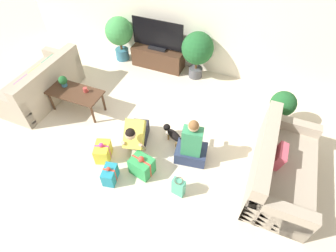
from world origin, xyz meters
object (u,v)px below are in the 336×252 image
person_sitting (192,146)px  potted_plant_back_right (197,50)px  person_kneeling (136,134)px  gift_box_b (103,151)px  sofa_left (42,85)px  dog (172,134)px  potted_plant_corner_right (282,106)px  coffee_table (75,94)px  gift_box_a (142,166)px  tv (158,37)px  mug (85,90)px  tv_console (158,58)px  gift_box_c (110,175)px  gift_bag_a (178,187)px  tabletop_plant (63,81)px  potted_plant_back_left (119,33)px  sofa_right (279,169)px

person_sitting → potted_plant_back_right: bearing=-82.7°
potted_plant_back_right → person_kneeling: size_ratio=1.32×
potted_plant_back_right → gift_box_b: bearing=-104.5°
sofa_left → dog: size_ratio=3.78×
potted_plant_corner_right → gift_box_b: potted_plant_corner_right is taller
sofa_left → person_sitting: bearing=83.9°
coffee_table → gift_box_a: (1.85, -0.85, -0.25)m
potted_plant_corner_right → dog: size_ratio=1.69×
tv → mug: 2.07m
tv_console → gift_box_c: 3.27m
potted_plant_corner_right → gift_box_b: bearing=-144.3°
sofa_left → potted_plant_corner_right: sofa_left is taller
potted_plant_back_right → dog: potted_plant_back_right is taller
gift_box_a → gift_bag_a: size_ratio=1.11×
person_sitting → gift_box_b: bearing=12.0°
potted_plant_corner_right → potted_plant_back_right: 2.13m
gift_box_c → mug: 1.81m
potted_plant_back_right → mug: bearing=-130.4°
person_kneeling → tabletop_plant: person_kneeling is taller
potted_plant_back_left → tabletop_plant: bearing=-95.3°
sofa_left → person_kneeling: 2.48m
gift_box_c → gift_box_a: bearing=39.5°
coffee_table → gift_box_c: size_ratio=3.22×
potted_plant_corner_right → person_sitting: (-1.24, -1.36, -0.17)m
tv_console → tv: (0.00, 0.00, 0.54)m
gift_box_a → potted_plant_back_left: bearing=124.4°
sofa_left → gift_bag_a: (3.45, -1.06, -0.13)m
tv → potted_plant_corner_right: bearing=-18.6°
potted_plant_corner_right → mug: 3.66m
potted_plant_back_left → gift_box_a: bearing=-55.6°
sofa_right → potted_plant_back_left: 4.55m
potted_plant_back_left → gift_bag_a: 4.00m
sofa_right → coffee_table: bearing=87.4°
person_kneeling → dog: 0.65m
sofa_right → mug: size_ratio=14.80×
person_kneeling → gift_bag_a: bearing=-45.2°
coffee_table → dog: bearing=-1.1°
potted_plant_back_right → gift_bag_a: bearing=-76.6°
mug → gift_bag_a: bearing=-24.9°
person_kneeling → tabletop_plant: size_ratio=3.65×
sofa_left → potted_plant_back_right: size_ratio=1.65×
tv_console → dog: tv_console is taller
potted_plant_back_left → potted_plant_back_right: bearing=0.0°
gift_box_b → person_sitting: bearing=21.1°
sofa_left → potted_plant_corner_right: bearing=102.1°
person_kneeling → gift_bag_a: (1.01, -0.60, -0.15)m
coffee_table → potted_plant_back_right: bearing=47.3°
potted_plant_back_left → mug: 1.93m
person_kneeling → gift_bag_a: person_kneeling is taller
potted_plant_back_left → person_kneeling: potted_plant_back_left is taller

